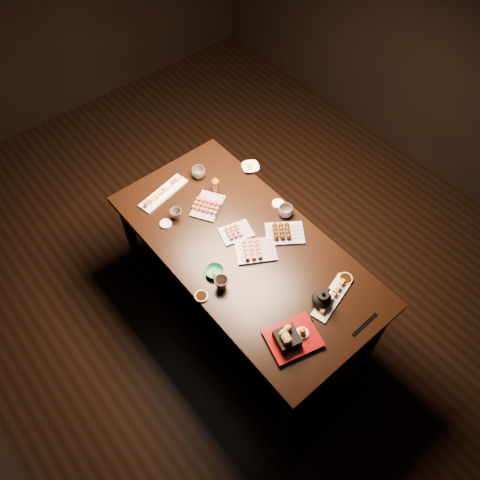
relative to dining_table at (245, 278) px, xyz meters
name	(u,v)px	position (x,y,z in m)	size (l,w,h in m)	color
ground	(236,257)	(0.23, 0.37, -0.38)	(5.00, 5.00, 0.00)	black
dining_table	(245,278)	(0.00, 0.00, 0.00)	(0.90, 1.80, 0.75)	black
sushi_platter_near	(332,296)	(0.15, -0.59, 0.40)	(0.33, 0.09, 0.04)	white
sushi_platter_far	(163,192)	(-0.14, 0.68, 0.40)	(0.37, 0.10, 0.05)	white
yakitori_plate_center	(236,231)	(0.02, 0.12, 0.40)	(0.20, 0.14, 0.05)	#828EB6
yakitori_plate_right	(256,249)	(0.03, -0.07, 0.41)	(0.24, 0.18, 0.06)	#828EB6
yakitori_plate_left	(208,204)	(0.02, 0.40, 0.40)	(0.23, 0.17, 0.06)	#828EB6
tsukune_plate	(285,231)	(0.25, -0.08, 0.41)	(0.24, 0.17, 0.06)	#828EB6
edamame_bowl_green	(214,272)	(-0.26, -0.03, 0.39)	(0.11, 0.11, 0.03)	#2C885E
edamame_bowl_cream	(250,167)	(0.46, 0.49, 0.39)	(0.12, 0.12, 0.03)	#F6E6C9
tempura_tray	(293,335)	(-0.20, -0.63, 0.43)	(0.28, 0.22, 0.10)	black
teacup_near_left	(221,283)	(-0.29, -0.13, 0.41)	(0.08, 0.08, 0.08)	brown
teacup_mid_right	(286,211)	(0.36, 0.03, 0.41)	(0.10, 0.10, 0.08)	brown
teacup_far_left	(176,214)	(-0.19, 0.46, 0.41)	(0.08, 0.08, 0.07)	brown
teacup_far_right	(198,173)	(0.14, 0.66, 0.41)	(0.09, 0.09, 0.07)	brown
teapot	(322,298)	(0.08, -0.57, 0.43)	(0.14, 0.14, 0.12)	black
condiment_bottle	(215,185)	(0.14, 0.47, 0.45)	(0.05, 0.05, 0.14)	#622B0D
sauce_dish_west	(201,296)	(-0.42, -0.11, 0.38)	(0.08, 0.08, 0.01)	white
sauce_dish_east	(278,204)	(0.39, 0.12, 0.38)	(0.08, 0.08, 0.01)	white
sauce_dish_se	(345,279)	(0.30, -0.56, 0.38)	(0.08, 0.08, 0.01)	white
sauce_dish_nw	(166,224)	(-0.28, 0.46, 0.38)	(0.08, 0.08, 0.01)	white
chopsticks_near	(299,333)	(-0.15, -0.63, 0.38)	(0.23, 0.02, 0.01)	black
chopsticks_se	(365,324)	(0.17, -0.82, 0.38)	(0.20, 0.02, 0.01)	black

